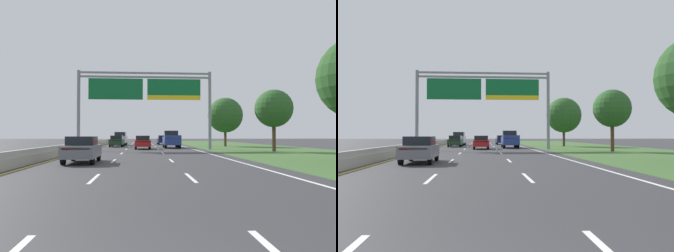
{
  "view_description": "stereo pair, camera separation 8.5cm",
  "coord_description": "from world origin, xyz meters",
  "views": [
    {
      "loc": [
        -0.04,
        -2.93,
        1.66
      ],
      "look_at": [
        1.94,
        23.48,
        2.34
      ],
      "focal_mm": 37.23,
      "sensor_mm": 36.0,
      "label": 1
    },
    {
      "loc": [
        0.04,
        -2.94,
        1.66
      ],
      "look_at": [
        1.94,
        23.48,
        2.34
      ],
      "focal_mm": 37.23,
      "sensor_mm": 36.0,
      "label": 2
    }
  ],
  "objects": [
    {
      "name": "car_red_centre_lane_sedan",
      "position": [
        0.05,
        38.01,
        0.82
      ],
      "size": [
        1.83,
        4.41,
        1.57
      ],
      "rotation": [
        0.0,
        0.0,
        1.57
      ],
      "color": "maroon",
      "rests_on": "ground"
    },
    {
      "name": "roadside_tree_far",
      "position": [
        11.89,
        46.23,
        4.49
      ],
      "size": [
        5.03,
        5.03,
        7.01
      ],
      "color": "#4C3823",
      "rests_on": "ground"
    },
    {
      "name": "grass_verge_right",
      "position": [
        13.95,
        35.0,
        0.01
      ],
      "size": [
        14.0,
        110.0,
        0.02
      ],
      "primitive_type": "cube",
      "color": "#3D602D",
      "rests_on": "ground"
    },
    {
      "name": "car_navy_right_lane_sedan",
      "position": [
        3.55,
        56.86,
        0.82
      ],
      "size": [
        1.91,
        4.44,
        1.57
      ],
      "rotation": [
        0.0,
        0.0,
        1.59
      ],
      "color": "#161E47",
      "rests_on": "ground"
    },
    {
      "name": "car_white_left_lane_suv",
      "position": [
        -3.47,
        53.47,
        1.1
      ],
      "size": [
        2.02,
        4.75,
        2.11
      ],
      "rotation": [
        0.0,
        0.0,
        1.55
      ],
      "color": "silver",
      "rests_on": "ground"
    },
    {
      "name": "overhead_sign_gantry",
      "position": [
        0.3,
        36.03,
        6.33
      ],
      "size": [
        15.06,
        0.42,
        8.84
      ],
      "color": "gray",
      "rests_on": "ground"
    },
    {
      "name": "car_grey_left_lane_sedan",
      "position": [
        -3.59,
        18.17,
        0.82
      ],
      "size": [
        1.86,
        4.42,
        1.57
      ],
      "rotation": [
        0.0,
        0.0,
        1.58
      ],
      "color": "slate",
      "rests_on": "ground"
    },
    {
      "name": "pickup_truck_blue",
      "position": [
        3.71,
        41.32,
        1.07
      ],
      "size": [
        2.02,
        5.41,
        2.2
      ],
      "rotation": [
        0.0,
        0.0,
        1.57
      ],
      "color": "navy",
      "rests_on": "ground"
    },
    {
      "name": "roadside_tree_mid",
      "position": [
        13.07,
        30.81,
        4.29
      ],
      "size": [
        3.77,
        3.77,
        6.19
      ],
      "color": "#4C3823",
      "rests_on": "ground"
    },
    {
      "name": "ground_plane",
      "position": [
        0.0,
        35.0,
        0.0
      ],
      "size": [
        220.0,
        220.0,
        0.0
      ],
      "primitive_type": "plane",
      "color": "#333335"
    },
    {
      "name": "car_darkgreen_left_lane_sedan",
      "position": [
        -3.51,
        45.84,
        0.82
      ],
      "size": [
        1.93,
        4.44,
        1.57
      ],
      "rotation": [
        0.0,
        0.0,
        1.55
      ],
      "color": "#193D23",
      "rests_on": "ground"
    },
    {
      "name": "median_barrier_concrete",
      "position": [
        -6.6,
        35.0,
        0.35
      ],
      "size": [
        0.6,
        110.0,
        0.85
      ],
      "color": "#A8A399",
      "rests_on": "ground"
    },
    {
      "name": "lane_striping",
      "position": [
        0.0,
        34.54,
        0.0
      ],
      "size": [
        11.96,
        106.0,
        0.01
      ],
      "color": "white",
      "rests_on": "ground"
    }
  ]
}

